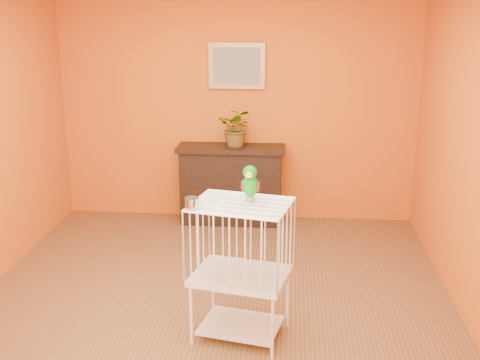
{
  "coord_description": "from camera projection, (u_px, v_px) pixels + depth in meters",
  "views": [
    {
      "loc": [
        0.61,
        -4.43,
        2.37
      ],
      "look_at": [
        0.26,
        -0.39,
        1.2
      ],
      "focal_mm": 45.0,
      "sensor_mm": 36.0,
      "label": 1
    }
  ],
  "objects": [
    {
      "name": "ground",
      "position": [
        212.0,
        306.0,
        4.95
      ],
      "size": [
        4.5,
        4.5,
        0.0
      ],
      "primitive_type": "plane",
      "color": "brown",
      "rests_on": "ground"
    },
    {
      "name": "room_shell",
      "position": [
        210.0,
        116.0,
        4.51
      ],
      "size": [
        4.5,
        4.5,
        4.5
      ],
      "color": "#D35A13",
      "rests_on": "ground"
    },
    {
      "name": "console_cabinet",
      "position": [
        231.0,
        184.0,
        6.78
      ],
      "size": [
        1.19,
        0.43,
        0.88
      ],
      "color": "black",
      "rests_on": "ground"
    },
    {
      "name": "potted_plant",
      "position": [
        237.0,
        131.0,
        6.64
      ],
      "size": [
        0.44,
        0.48,
        0.33
      ],
      "primitive_type": "imported",
      "rotation": [
        0.0,
        0.0,
        -0.15
      ],
      "color": "#26722D",
      "rests_on": "console_cabinet"
    },
    {
      "name": "framed_picture",
      "position": [
        237.0,
        66.0,
        6.58
      ],
      "size": [
        0.62,
        0.04,
        0.5
      ],
      "color": "#AC7B3D",
      "rests_on": "room_shell"
    },
    {
      "name": "birdcage",
      "position": [
        241.0,
        269.0,
        4.37
      ],
      "size": [
        0.77,
        0.65,
        1.04
      ],
      "rotation": [
        0.0,
        0.0,
        -0.22
      ],
      "color": "white",
      "rests_on": "ground"
    },
    {
      "name": "feed_cup",
      "position": [
        192.0,
        203.0,
        4.12
      ],
      "size": [
        0.1,
        0.1,
        0.07
      ],
      "primitive_type": "cylinder",
      "color": "silver",
      "rests_on": "birdcage"
    },
    {
      "name": "parrot",
      "position": [
        250.0,
        183.0,
        4.22
      ],
      "size": [
        0.14,
        0.25,
        0.28
      ],
      "rotation": [
        0.0,
        0.0,
        -0.03
      ],
      "color": "#59544C",
      "rests_on": "birdcage"
    }
  ]
}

